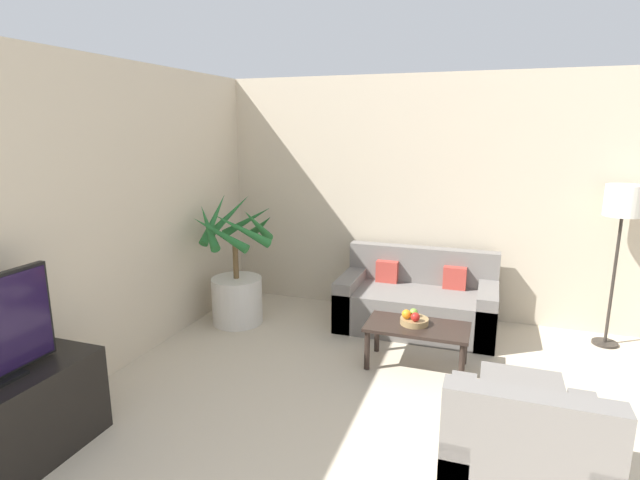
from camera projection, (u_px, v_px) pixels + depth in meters
name	position (u px, v px, depth m)	size (l,w,h in m)	color
wall_back	(524.00, 202.00, 5.28)	(8.34, 0.06, 2.70)	beige
wall_left	(54.00, 234.00, 3.73)	(0.06, 7.29, 2.70)	beige
tv_console	(5.00, 427.00, 3.10)	(0.50, 1.24, 0.62)	black
potted_palm	(237.00, 281.00, 5.47)	(0.93, 0.93, 1.43)	beige
sofa_loveseat	(417.00, 303.00, 5.37)	(1.64, 0.84, 0.83)	slate
floor_lamp	(623.00, 209.00, 4.70)	(0.34, 0.34, 1.60)	#2D2823
coffee_table	(417.00, 332.00, 4.47)	(0.91, 0.49, 0.40)	black
fruit_bowl	(414.00, 321.00, 4.49)	(0.25, 0.25, 0.06)	#997A4C
apple_red	(415.00, 317.00, 4.40)	(0.08, 0.08, 0.08)	red
apple_green	(414.00, 313.00, 4.51)	(0.08, 0.08, 0.08)	olive
orange_fruit	(406.00, 314.00, 4.46)	(0.08, 0.08, 0.08)	orange
armchair	(520.00, 459.00, 2.85)	(0.86, 0.83, 0.85)	slate
ottoman	(520.00, 404.00, 3.59)	(0.57, 0.48, 0.36)	slate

